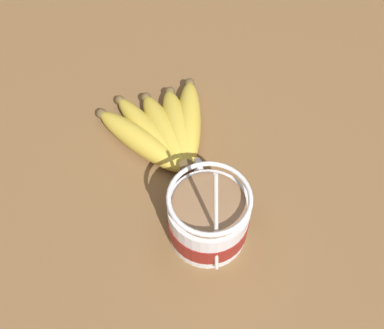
% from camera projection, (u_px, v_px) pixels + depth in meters
% --- Properties ---
extents(table, '(1.26, 1.26, 0.04)m').
position_uv_depth(table, '(191.00, 207.00, 0.62)').
color(table, brown).
rests_on(table, ground).
extents(coffee_mug, '(0.15, 0.11, 0.17)m').
position_uv_depth(coffee_mug, '(208.00, 218.00, 0.55)').
color(coffee_mug, silver).
rests_on(coffee_mug, table).
extents(banana_bunch, '(0.20, 0.18, 0.04)m').
position_uv_depth(banana_bunch, '(164.00, 131.00, 0.66)').
color(banana_bunch, brown).
rests_on(banana_bunch, table).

